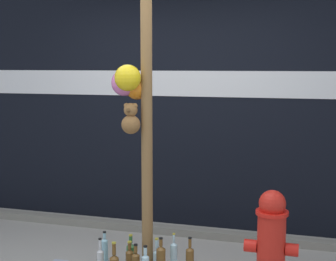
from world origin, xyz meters
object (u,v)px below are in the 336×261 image
Objects in this scene: bottle_0 at (131,255)px; bottle_5 at (105,252)px; fire_hydrant at (271,239)px; bottle_2 at (100,259)px; bottle_4 at (174,257)px; memorial_post at (138,71)px; bottle_7 at (130,261)px; bottle_9 at (149,250)px.

bottle_0 is 0.97× the size of bottle_5.
fire_hydrant is 2.48× the size of bottle_5.
bottle_4 is at bearing 12.97° from bottle_2.
bottle_5 reaches higher than bottle_2.
bottle_7 is at bearing -162.21° from memorial_post.
bottle_0 is 0.86× the size of bottle_4.
bottle_7 is (-0.37, -0.11, -0.03)m from bottle_4.
bottle_2 is 0.26m from bottle_7.
bottle_0 is at bearing 105.25° from bottle_7.
bottle_4 is 1.24× the size of bottle_7.
bottle_5 is at bearing -175.63° from bottle_0.
bottle_0 is 0.80× the size of bottle_9.
bottle_7 is (0.03, -0.11, -0.00)m from bottle_0.
bottle_0 is 0.40m from bottle_4.
bottle_7 is (0.26, 0.03, 0.00)m from bottle_2.
bottle_5 is at bearing -168.49° from bottle_9.
fire_hydrant is 0.87m from bottle_4.
bottle_0 is 0.16m from bottle_9.
bottle_0 is at bearing 4.37° from bottle_5.
bottle_4 reaches higher than bottle_2.
fire_hydrant is at bearing 4.16° from bottle_2.
bottle_0 reaches higher than bottle_7.
bottle_0 is 0.27m from bottle_2.
fire_hydrant is at bearing -5.34° from bottle_9.
bottle_4 reaches higher than bottle_7.
bottle_7 is at bearing -124.29° from bottle_9.
memorial_post is 1.67m from bottle_2.
bottle_5 is at bearing -178.44° from bottle_4.
bottle_7 is at bearing -176.61° from fire_hydrant.
bottle_2 is at bearing -172.33° from bottle_7.
fire_hydrant is 1.48m from bottle_2.
bottle_7 is (0.27, -0.09, -0.02)m from bottle_5.
memorial_post is 1.74m from fire_hydrant.
bottle_0 is at bearing -157.53° from bottle_9.
bottle_2 is at bearing -147.68° from bottle_0.
bottle_7 is 0.21m from bottle_9.
memorial_post reaches higher than bottle_4.
bottle_5 reaches higher than bottle_7.
memorial_post reaches higher than bottle_5.
bottle_4 is at bearing -0.16° from bottle_0.
memorial_post is 1.63m from bottle_7.
bottle_4 reaches higher than bottle_5.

